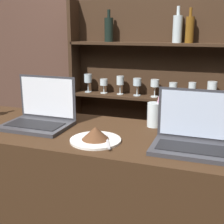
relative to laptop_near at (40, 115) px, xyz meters
The scene contains 7 objects.
bar_counter 0.62m from the laptop_near, ahead, with size 1.66×0.56×0.97m.
back_wall 1.25m from the laptop_near, 74.97° to the left, with size 7.00×0.06×2.70m.
back_shelf 1.15m from the laptop_near, 71.10° to the left, with size 1.39×0.18×1.67m.
laptop_near is the anchor object (origin of this frame).
laptop_far 0.77m from the laptop_near, ahead, with size 0.32×0.21×0.24m.
cake_plate 0.38m from the laptop_near, 19.43° to the right, with size 0.23×0.23×0.07m.
water_glass 0.58m from the laptop_near, 17.45° to the left, with size 0.07×0.07×0.19m.
Camera 1 is at (0.55, -1.03, 1.45)m, focal length 50.00 mm.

